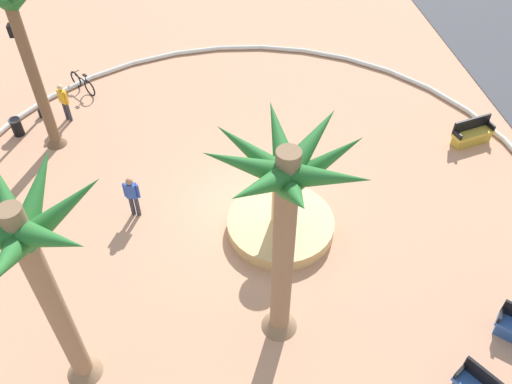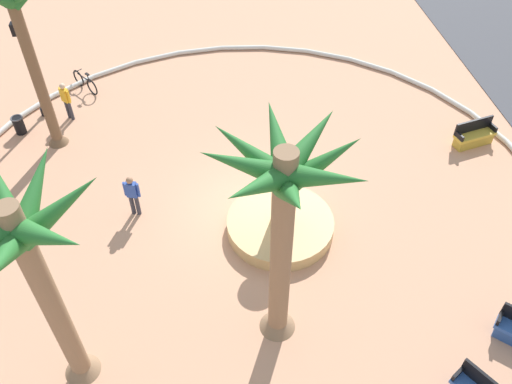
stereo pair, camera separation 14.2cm
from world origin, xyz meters
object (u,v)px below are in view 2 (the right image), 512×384
object	(u,v)px
palm_tree_near_fountain	(27,255)
palm_tree_by_curb	(16,14)
lamppost	(27,62)
person_pedestrian_stroll	(133,194)
bench_east	(474,137)
palm_tree_mid_plaza	(283,204)
fountain	(280,223)
bicycle_red_frame	(85,82)
person_cyclist_photo	(66,99)
trash_bin	(19,125)

from	to	relation	value
palm_tree_near_fountain	palm_tree_by_curb	bearing A→B (deg)	-169.04
lamppost	person_pedestrian_stroll	bearing A→B (deg)	32.70
bench_east	palm_tree_mid_plaza	bearing A→B (deg)	-51.47
palm_tree_mid_plaza	lamppost	bearing A→B (deg)	-144.05
fountain	lamppost	xyz separation A→B (m)	(-7.28, -8.40, 2.08)
bicycle_red_frame	person_cyclist_photo	world-z (taller)	person_cyclist_photo
bicycle_red_frame	fountain	bearing A→B (deg)	37.85
bench_east	lamppost	size ratio (longest dim) A/B	0.41
palm_tree_near_fountain	bench_east	world-z (taller)	palm_tree_near_fountain
palm_tree_by_curb	lamppost	distance (m)	3.40
palm_tree_near_fountain	person_pedestrian_stroll	bearing A→B (deg)	167.26
bicycle_red_frame	bench_east	bearing A→B (deg)	69.44
lamppost	palm_tree_near_fountain	bearing A→B (deg)	12.92
fountain	bench_east	world-z (taller)	fountain
trash_bin	person_pedestrian_stroll	distance (m)	6.70
fountain	palm_tree_mid_plaza	world-z (taller)	palm_tree_mid_plaza
palm_tree_near_fountain	trash_bin	distance (m)	11.64
bench_east	trash_bin	world-z (taller)	bench_east
palm_tree_by_curb	person_cyclist_photo	distance (m)	4.50
bench_east	bicycle_red_frame	distance (m)	15.77
trash_bin	person_pedestrian_stroll	size ratio (longest dim) A/B	0.46
palm_tree_by_curb	bench_east	size ratio (longest dim) A/B	3.97
bench_east	lamppost	xyz separation A→B (m)	(-3.93, -16.26, 2.06)
lamppost	trash_bin	size ratio (longest dim) A/B	5.63
bicycle_red_frame	person_cyclist_photo	bearing A→B (deg)	-11.98
palm_tree_mid_plaza	person_cyclist_photo	distance (m)	12.90
palm_tree_by_curb	bicycle_red_frame	distance (m)	5.94
person_cyclist_photo	person_pedestrian_stroll	xyz separation A→B (m)	(5.59, 2.75, -0.01)
palm_tree_mid_plaza	person_pedestrian_stroll	size ratio (longest dim) A/B	4.06
bicycle_red_frame	person_pedestrian_stroll	distance (m)	7.93
fountain	person_pedestrian_stroll	distance (m)	4.80
palm_tree_near_fountain	palm_tree_by_curb	world-z (taller)	palm_tree_by_curb
fountain	palm_tree_near_fountain	size ratio (longest dim) A/B	0.54
palm_tree_near_fountain	palm_tree_by_curb	size ratio (longest dim) A/B	0.95
person_cyclist_photo	palm_tree_by_curb	bearing A→B (deg)	-11.79
bicycle_red_frame	person_cyclist_photo	size ratio (longest dim) A/B	0.85
person_cyclist_photo	bicycle_red_frame	bearing A→B (deg)	168.02
fountain	trash_bin	bearing A→B (deg)	-124.22
palm_tree_by_curb	trash_bin	size ratio (longest dim) A/B	9.10
trash_bin	person_cyclist_photo	world-z (taller)	person_cyclist_photo
fountain	bicycle_red_frame	distance (m)	11.25
fountain	palm_tree_by_curb	bearing A→B (deg)	-125.33
palm_tree_mid_plaza	bicycle_red_frame	xyz separation A→B (m)	(-12.31, -6.26, -4.40)
fountain	lamppost	distance (m)	11.31
palm_tree_mid_plaza	trash_bin	size ratio (longest dim) A/B	8.92
lamppost	fountain	bearing A→B (deg)	49.10
lamppost	palm_tree_by_curb	bearing A→B (deg)	22.36
lamppost	person_pedestrian_stroll	distance (m)	7.24
person_cyclist_photo	palm_tree_near_fountain	bearing A→B (deg)	7.91
palm_tree_mid_plaza	person_cyclist_photo	world-z (taller)	palm_tree_mid_plaza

